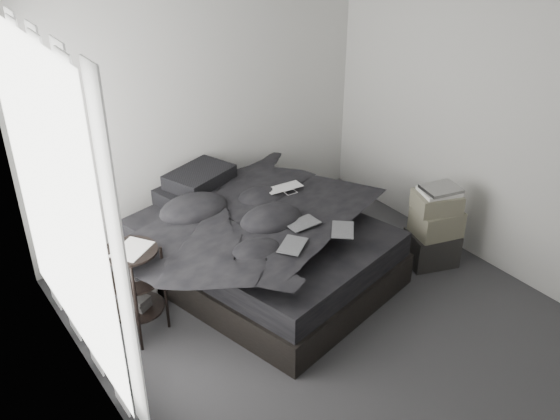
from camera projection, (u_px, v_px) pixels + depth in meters
floor at (337, 329)px, 5.09m from camera, size 3.60×4.20×0.01m
wall_back at (201, 105)px, 5.94m from camera, size 3.60×0.01×2.60m
wall_left at (104, 272)px, 3.55m from camera, size 0.01×4.20×2.60m
wall_right at (504, 132)px, 5.36m from camera, size 0.01×4.20×2.60m
window_left at (55, 202)px, 4.17m from camera, size 0.02×2.00×2.30m
curtain_left at (64, 209)px, 4.23m from camera, size 0.06×2.12×2.48m
bed at (263, 262)px, 5.68m from camera, size 2.08×2.47×0.29m
mattress at (262, 238)px, 5.55m from camera, size 2.01×2.40×0.23m
duvet at (266, 216)px, 5.40m from camera, size 1.97×2.16×0.25m
pillow_lower at (193, 192)px, 5.90m from camera, size 0.73×0.58×0.15m
pillow_upper at (200, 177)px, 5.87m from camera, size 0.71×0.60×0.14m
laptop at (287, 183)px, 5.65m from camera, size 0.36×0.25×0.03m
comic_a at (293, 237)px, 4.86m from camera, size 0.32×0.30×0.01m
comic_b at (303, 214)px, 5.16m from camera, size 0.28×0.18×0.01m
comic_c at (343, 220)px, 5.06m from camera, size 0.31×0.32×0.01m
side_stand at (136, 292)px, 4.88m from camera, size 0.55×0.55×0.78m
papers at (132, 250)px, 4.69m from camera, size 0.37×0.35×0.02m
floor_books at (149, 295)px, 5.37m from camera, size 0.21×0.25×0.15m
box_lower at (431, 247)px, 5.86m from camera, size 0.53×0.47×0.32m
box_mid at (436, 222)px, 5.72m from camera, size 0.48×0.42×0.25m
box_upper at (437, 202)px, 5.62m from camera, size 0.48×0.44×0.17m
art_book_white at (439, 191)px, 5.57m from camera, size 0.40×0.36×0.03m
art_book_snake at (441, 189)px, 5.55m from camera, size 0.37×0.32×0.03m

